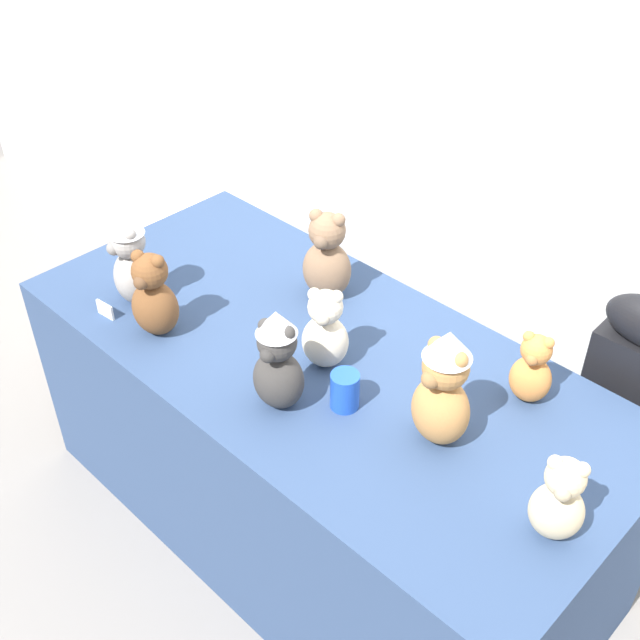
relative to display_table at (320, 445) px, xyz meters
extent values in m
plane|color=gray|center=(0.00, -0.25, -0.40)|extent=(10.00, 10.00, 0.00)
cube|color=white|center=(0.00, 0.69, 0.90)|extent=(7.00, 0.08, 2.60)
cube|color=navy|center=(0.00, 0.00, 0.00)|extent=(1.92, 0.89, 0.79)
cube|color=black|center=(0.72, 0.57, 0.05)|extent=(0.28, 0.13, 0.90)
ellipsoid|color=brown|center=(-0.42, -0.27, 0.49)|extent=(0.18, 0.17, 0.18)
sphere|color=brown|center=(-0.42, -0.27, 0.62)|extent=(0.11, 0.11, 0.11)
sphere|color=brown|center=(-0.45, -0.28, 0.66)|extent=(0.04, 0.04, 0.04)
sphere|color=brown|center=(-0.39, -0.26, 0.66)|extent=(0.04, 0.04, 0.04)
sphere|color=brown|center=(-0.40, -0.32, 0.61)|extent=(0.04, 0.04, 0.04)
ellipsoid|color=#383533|center=(0.07, -0.23, 0.49)|extent=(0.17, 0.16, 0.18)
sphere|color=#383533|center=(0.07, -0.23, 0.62)|extent=(0.11, 0.11, 0.11)
sphere|color=#383533|center=(0.04, -0.24, 0.66)|extent=(0.04, 0.04, 0.04)
sphere|color=#383533|center=(0.11, -0.22, 0.66)|extent=(0.04, 0.04, 0.04)
sphere|color=#32302E|center=(0.09, -0.28, 0.61)|extent=(0.04, 0.04, 0.04)
cone|color=silver|center=(0.07, -0.23, 0.68)|extent=(0.11, 0.11, 0.07)
ellipsoid|color=beige|center=(0.05, -0.03, 0.48)|extent=(0.17, 0.17, 0.17)
sphere|color=beige|center=(0.05, -0.03, 0.60)|extent=(0.10, 0.10, 0.10)
sphere|color=beige|center=(0.02, -0.04, 0.64)|extent=(0.04, 0.04, 0.04)
sphere|color=beige|center=(0.07, -0.01, 0.64)|extent=(0.04, 0.04, 0.04)
sphere|color=#ABA08A|center=(0.07, -0.06, 0.59)|extent=(0.04, 0.04, 0.04)
ellipsoid|color=#D17F3D|center=(0.54, 0.26, 0.47)|extent=(0.13, 0.12, 0.14)
sphere|color=#D17F3D|center=(0.54, 0.26, 0.57)|extent=(0.08, 0.08, 0.08)
sphere|color=#D17F3D|center=(0.52, 0.25, 0.60)|extent=(0.03, 0.03, 0.03)
sphere|color=#D17F3D|center=(0.57, 0.26, 0.60)|extent=(0.03, 0.03, 0.03)
sphere|color=#A06536|center=(0.55, 0.22, 0.56)|extent=(0.04, 0.04, 0.04)
ellipsoid|color=#CCB78E|center=(0.83, -0.09, 0.47)|extent=(0.16, 0.15, 0.15)
sphere|color=#CCB78E|center=(0.83, -0.09, 0.59)|extent=(0.09, 0.09, 0.09)
sphere|color=#CCB78E|center=(0.81, -0.10, 0.62)|extent=(0.03, 0.03, 0.03)
sphere|color=#CCB78E|center=(0.86, -0.08, 0.62)|extent=(0.03, 0.03, 0.03)
sphere|color=#9D8E71|center=(0.85, -0.13, 0.58)|extent=(0.04, 0.04, 0.04)
ellipsoid|color=gray|center=(-0.60, -0.22, 0.49)|extent=(0.17, 0.16, 0.18)
sphere|color=gray|center=(-0.60, -0.22, 0.62)|extent=(0.11, 0.11, 0.11)
sphere|color=gray|center=(-0.63, -0.21, 0.66)|extent=(0.04, 0.04, 0.04)
sphere|color=gray|center=(-0.57, -0.23, 0.66)|extent=(0.04, 0.04, 0.04)
sphere|color=slate|center=(-0.61, -0.27, 0.61)|extent=(0.04, 0.04, 0.04)
cone|color=silver|center=(-0.60, -0.22, 0.68)|extent=(0.11, 0.11, 0.07)
ellipsoid|color=#7F6047|center=(-0.19, 0.22, 0.49)|extent=(0.20, 0.18, 0.19)
sphere|color=#7F6047|center=(-0.19, 0.22, 0.64)|extent=(0.12, 0.12, 0.12)
sphere|color=#7F6047|center=(-0.22, 0.21, 0.68)|extent=(0.04, 0.04, 0.04)
sphere|color=#7F6047|center=(-0.15, 0.24, 0.68)|extent=(0.04, 0.04, 0.04)
sphere|color=brown|center=(-0.17, 0.18, 0.63)|extent=(0.05, 0.05, 0.05)
ellipsoid|color=#B27A42|center=(0.46, -0.03, 0.50)|extent=(0.17, 0.15, 0.20)
sphere|color=#B27A42|center=(0.46, -0.03, 0.64)|extent=(0.12, 0.12, 0.12)
sphere|color=#B27A42|center=(0.42, -0.03, 0.69)|extent=(0.04, 0.04, 0.04)
sphere|color=#B27A42|center=(0.50, -0.04, 0.69)|extent=(0.04, 0.04, 0.04)
sphere|color=olive|center=(0.45, -0.08, 0.63)|extent=(0.05, 0.05, 0.05)
cone|color=silver|center=(0.46, -0.03, 0.71)|extent=(0.12, 0.12, 0.08)
cylinder|color=blue|center=(0.21, -0.11, 0.45)|extent=(0.08, 0.08, 0.11)
cube|color=white|center=(-0.60, -0.34, 0.42)|extent=(0.07, 0.02, 0.05)
camera|label=1|loc=(1.25, -1.28, 1.90)|focal=44.39mm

